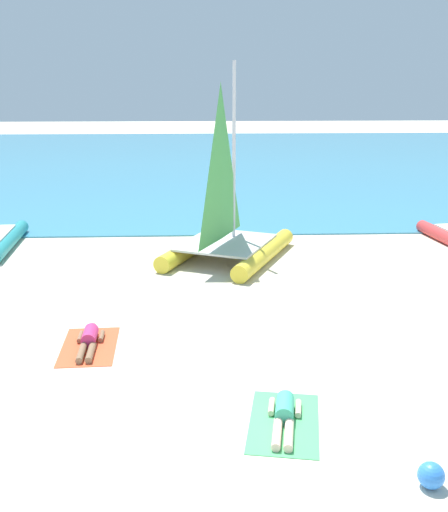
% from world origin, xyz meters
% --- Properties ---
extents(ground_plane, '(120.00, 120.00, 0.00)m').
position_xyz_m(ground_plane, '(0.00, 10.00, 0.00)').
color(ground_plane, beige).
extents(ocean_water, '(120.00, 40.00, 0.05)m').
position_xyz_m(ocean_water, '(0.00, 31.99, 0.03)').
color(ocean_water, teal).
rests_on(ocean_water, ground).
extents(sailboat_yellow, '(4.40, 5.21, 5.79)m').
position_xyz_m(sailboat_yellow, '(0.25, 9.18, 0.86)').
color(sailboat_yellow, yellow).
rests_on(sailboat_yellow, ground).
extents(towel_left, '(1.18, 1.94, 0.01)m').
position_xyz_m(towel_left, '(-2.88, 2.98, 0.01)').
color(towel_left, '#EA5933').
rests_on(towel_left, ground).
extents(sunbather_left, '(0.56, 1.56, 0.30)m').
position_xyz_m(sunbather_left, '(-2.88, 3.05, 0.13)').
color(sunbather_left, '#D83372').
rests_on(sunbather_left, towel_left).
extents(towel_right, '(1.42, 2.06, 0.01)m').
position_xyz_m(towel_right, '(0.72, -0.07, 0.01)').
color(towel_right, '#4CB266').
rests_on(towel_right, ground).
extents(sunbather_right, '(0.67, 1.56, 0.30)m').
position_xyz_m(sunbather_right, '(0.74, -0.00, 0.13)').
color(sunbather_right, '#3FB28C').
rests_on(sunbather_right, towel_right).
extents(beach_ball, '(0.37, 0.37, 0.37)m').
position_xyz_m(beach_ball, '(2.47, -1.74, 0.18)').
color(beach_ball, '#337FE5').
rests_on(beach_ball, ground).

